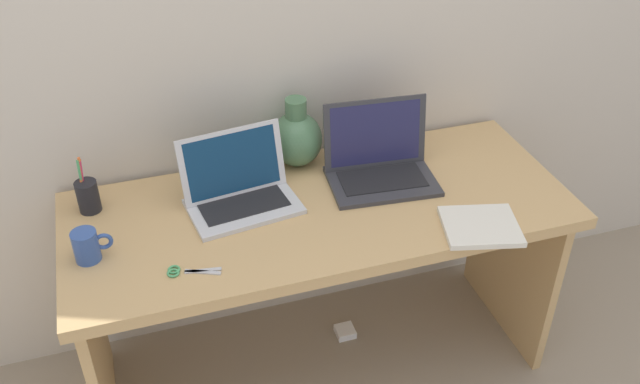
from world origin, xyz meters
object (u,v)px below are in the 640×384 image
at_px(green_vase, 296,138).
at_px(scissors, 184,271).
at_px(notebook_stack, 481,226).
at_px(power_brick, 345,332).
at_px(coffee_mug, 87,246).
at_px(pen_cup, 88,195).
at_px(laptop_left, 238,186).
at_px(laptop_right, 379,158).

relative_size(green_vase, scissors, 1.62).
distance_m(notebook_stack, power_brick, 0.84).
bearing_deg(green_vase, coffee_mug, -156.20).
bearing_deg(pen_cup, power_brick, -6.16).
bearing_deg(notebook_stack, power_brick, 128.28).
xyz_separation_m(laptop_left, laptop_right, (0.46, 0.01, 0.01)).
xyz_separation_m(notebook_stack, pen_cup, (-1.09, 0.44, 0.05)).
xyz_separation_m(pen_cup, scissors, (0.23, -0.37, -0.05)).
bearing_deg(green_vase, laptop_right, -33.69).
height_order(laptop_left, scissors, laptop_left).
xyz_separation_m(green_vase, notebook_stack, (0.41, -0.51, -0.09)).
relative_size(green_vase, power_brick, 3.40).
xyz_separation_m(laptop_left, coffee_mug, (-0.45, -0.14, -0.01)).
bearing_deg(power_brick, laptop_left, -178.54).
bearing_deg(coffee_mug, pen_cup, 87.02).
bearing_deg(power_brick, coffee_mug, -169.65).
relative_size(laptop_right, notebook_stack, 1.63).
relative_size(laptop_left, scissors, 2.41).
relative_size(laptop_right, green_vase, 1.50).
relative_size(green_vase, coffee_mug, 2.18).
height_order(notebook_stack, power_brick, notebook_stack).
bearing_deg(notebook_stack, laptop_left, 151.77).
height_order(laptop_left, power_brick, laptop_left).
distance_m(notebook_stack, coffee_mug, 1.12).
distance_m(green_vase, power_brick, 0.82).
xyz_separation_m(scissors, power_brick, (0.58, 0.29, -0.70)).
bearing_deg(notebook_stack, scissors, 175.25).
bearing_deg(pen_cup, laptop_right, -5.57).
bearing_deg(green_vase, laptop_left, -145.04).
bearing_deg(pen_cup, notebook_stack, -22.17).
distance_m(green_vase, scissors, 0.63).
relative_size(laptop_right, scissors, 2.44).
bearing_deg(power_brick, pen_cup, 173.84).
height_order(laptop_right, green_vase, laptop_right).
relative_size(laptop_right, power_brick, 5.11).
distance_m(laptop_left, laptop_right, 0.46).
bearing_deg(scissors, power_brick, 26.22).
height_order(pen_cup, power_brick, pen_cup).
bearing_deg(power_brick, laptop_right, -0.64).
xyz_separation_m(notebook_stack, coffee_mug, (-1.10, 0.21, 0.04)).
xyz_separation_m(notebook_stack, power_brick, (-0.28, 0.36, -0.71)).
relative_size(green_vase, pen_cup, 1.32).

